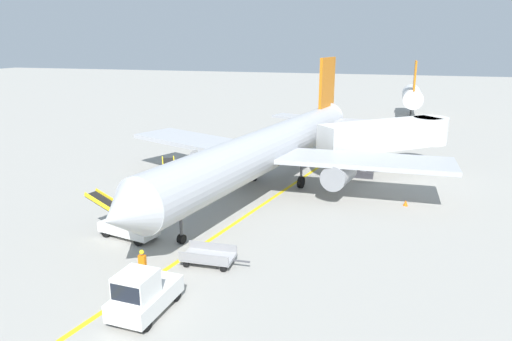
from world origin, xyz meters
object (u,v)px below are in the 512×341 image
object	(u,v)px
airliner	(270,148)
safety_cone_nose_right	(234,176)
baggage_tug_near_wing	(190,169)
baggage_cart_loaded	(208,257)
jet_bridge	(394,135)
safety_cone_nose_left	(406,203)
pushback_tug	(143,294)
belt_loader_aft_hold	(170,188)
belt_loader_forward_hold	(127,225)
ground_crew_marshaller	(143,264)

from	to	relation	value
airliner	safety_cone_nose_right	xyz separation A→B (m)	(-3.75, 2.01, -3.20)
baggage_tug_near_wing	baggage_cart_loaded	xyz separation A→B (m)	(7.54, -14.67, -0.46)
jet_bridge	safety_cone_nose_left	world-z (taller)	jet_bridge
safety_cone_nose_right	baggage_cart_loaded	bearing A→B (deg)	-76.01
pushback_tug	baggage_cart_loaded	size ratio (longest dim) A/B	0.98
baggage_cart_loaded	safety_cone_nose_left	xyz separation A→B (m)	(10.46, 12.80, -0.25)
pushback_tug	baggage_tug_near_wing	distance (m)	20.98
airliner	belt_loader_aft_hold	world-z (taller)	airliner
jet_bridge	safety_cone_nose_right	distance (m)	14.88
airliner	jet_bridge	distance (m)	12.36
baggage_cart_loaded	safety_cone_nose_left	world-z (taller)	baggage_cart_loaded
belt_loader_forward_hold	safety_cone_nose_left	size ratio (longest dim) A/B	11.73
pushback_tug	baggage_cart_loaded	bearing A→B (deg)	79.23
ground_crew_marshaller	jet_bridge	bearing A→B (deg)	64.18
airliner	belt_loader_aft_hold	bearing A→B (deg)	-148.34
airliner	pushback_tug	bearing A→B (deg)	-92.30
airliner	belt_loader_aft_hold	xyz separation A→B (m)	(-6.81, -4.20, -2.64)
jet_bridge	belt_loader_aft_hold	distance (m)	20.50
jet_bridge	baggage_cart_loaded	world-z (taller)	jet_bridge
belt_loader_aft_hold	safety_cone_nose_right	distance (m)	6.95
jet_bridge	safety_cone_nose_right	world-z (taller)	jet_bridge
belt_loader_forward_hold	safety_cone_nose_right	bearing A→B (deg)	80.99
airliner	belt_loader_forward_hold	xyz separation A→B (m)	(-5.95, -11.91, -2.64)
pushback_tug	belt_loader_aft_hold	bearing A→B (deg)	111.94
belt_loader_aft_hold	baggage_cart_loaded	world-z (taller)	belt_loader_aft_hold
baggage_tug_near_wing	safety_cone_nose_left	bearing A→B (deg)	-5.93
baggage_tug_near_wing	safety_cone_nose_right	world-z (taller)	baggage_tug_near_wing
jet_bridge	belt_loader_forward_hold	bearing A→B (deg)	-128.04
baggage_tug_near_wing	baggage_cart_loaded	world-z (taller)	baggage_tug_near_wing
belt_loader_aft_hold	ground_crew_marshaller	world-z (taller)	belt_loader_aft_hold
belt_loader_forward_hold	safety_cone_nose_right	size ratio (longest dim) A/B	11.73
belt_loader_aft_hold	safety_cone_nose_right	size ratio (longest dim) A/B	11.35
ground_crew_marshaller	safety_cone_nose_left	size ratio (longest dim) A/B	3.86
airliner	pushback_tug	world-z (taller)	airliner
safety_cone_nose_left	airliner	bearing A→B (deg)	173.91
baggage_tug_near_wing	pushback_tug	bearing A→B (deg)	-71.82
airliner	belt_loader_aft_hold	distance (m)	8.43
belt_loader_aft_hold	safety_cone_nose_left	bearing A→B (deg)	9.92
belt_loader_forward_hold	baggage_cart_loaded	distance (m)	6.51
jet_bridge	baggage_tug_near_wing	world-z (taller)	jet_bridge
ground_crew_marshaller	baggage_cart_loaded	bearing A→B (deg)	45.86
safety_cone_nose_right	jet_bridge	bearing A→B (deg)	23.85
baggage_tug_near_wing	safety_cone_nose_right	size ratio (longest dim) A/B	5.84
baggage_tug_near_wing	safety_cone_nose_right	bearing A→B (deg)	19.71
baggage_cart_loaded	safety_cone_nose_right	world-z (taller)	baggage_cart_loaded
jet_bridge	ground_crew_marshaller	world-z (taller)	jet_bridge
belt_loader_aft_hold	safety_cone_nose_left	distance (m)	17.77
baggage_tug_near_wing	belt_loader_forward_hold	size ratio (longest dim) A/B	0.50
airliner	belt_loader_aft_hold	size ratio (longest dim) A/B	7.04
jet_bridge	baggage_tug_near_wing	size ratio (longest dim) A/B	4.39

